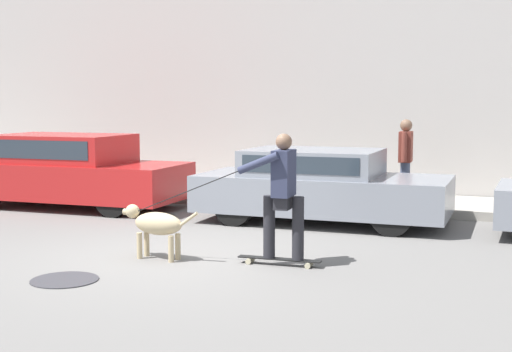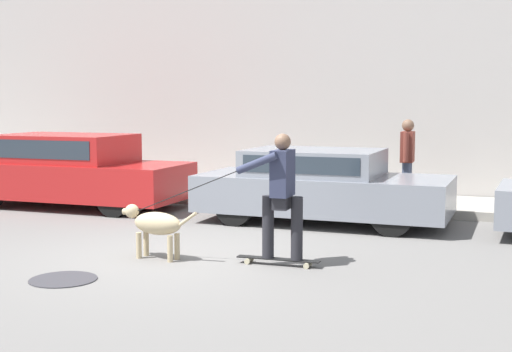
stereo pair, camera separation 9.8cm
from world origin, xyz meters
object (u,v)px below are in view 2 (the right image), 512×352
(dog, at_px, (155,224))
(parked_car_0, at_px, (71,171))
(parked_car_1, at_px, (321,187))
(pedestrian_with_bag, at_px, (407,158))
(skateboarder, at_px, (281,191))

(dog, bearing_deg, parked_car_0, -36.78)
(parked_car_1, distance_m, dog, 3.57)
(dog, xyz_separation_m, pedestrian_with_bag, (2.36, 5.01, 0.54))
(parked_car_0, height_order, pedestrian_with_bag, pedestrian_with_bag)
(skateboarder, height_order, pedestrian_with_bag, pedestrian_with_bag)
(pedestrian_with_bag, bearing_deg, parked_car_0, -167.87)
(parked_car_1, xyz_separation_m, dog, (-1.23, -3.35, -0.16))
(dog, relative_size, skateboarder, 0.45)
(dog, height_order, skateboarder, skateboarder)
(dog, relative_size, pedestrian_with_bag, 0.74)
(parked_car_0, distance_m, pedestrian_with_bag, 6.27)
(parked_car_1, xyz_separation_m, pedestrian_with_bag, (1.13, 1.66, 0.38))
(parked_car_0, xyz_separation_m, skateboarder, (5.31, -3.12, 0.24))
(parked_car_0, distance_m, skateboarder, 6.16)
(parked_car_0, bearing_deg, skateboarder, -31.78)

